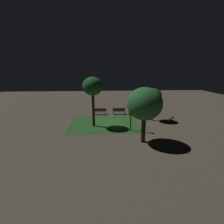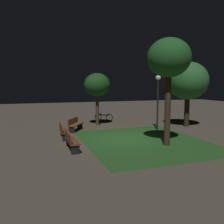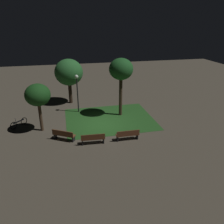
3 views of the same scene
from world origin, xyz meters
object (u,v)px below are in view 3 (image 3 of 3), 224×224
bench_back_row (128,135)px  tree_left_canopy (69,73)px  bicycle (19,123)px  tree_near_wall (38,95)px  bench_corner (93,138)px  tree_tall_center (121,70)px  lamp_post_path_center (77,87)px  bench_front_left (64,135)px

bench_back_row → tree_left_canopy: bearing=112.1°
tree_left_canopy → bicycle: tree_left_canopy is taller
tree_near_wall → bicycle: bearing=150.6°
bench_corner → bench_back_row: 2.71m
bicycle → tree_tall_center: bearing=3.7°
tree_near_wall → lamp_post_path_center: tree_near_wall is taller
tree_tall_center → lamp_post_path_center: tree_tall_center is taller
bench_back_row → tree_near_wall: bearing=154.3°
bicycle → tree_left_canopy: bearing=47.5°
bench_corner → lamp_post_path_center: bearing=94.7°
bench_corner → tree_tall_center: size_ratio=0.33×
bench_front_left → tree_tall_center: 7.85m
bench_front_left → bench_corner: bearing=-26.7°
tree_tall_center → bicycle: bearing=-176.3°
lamp_post_path_center → bicycle: 6.30m
tree_near_wall → tree_left_canopy: bearing=66.6°
bench_corner → bench_back_row: size_ratio=1.01×
bench_front_left → tree_near_wall: bearing=129.9°
bench_corner → bench_front_left: 2.40m
tree_near_wall → lamp_post_path_center: size_ratio=1.06×
bench_corner → tree_near_wall: (-3.90, 3.18, 2.65)m
bench_back_row → tree_left_canopy: (-3.87, 9.52, 2.97)m
tree_left_canopy → bench_corner: bearing=-83.0°
bench_corner → bench_back_row: same height
lamp_post_path_center → bicycle: size_ratio=2.89×
tree_tall_center → bench_front_left: bearing=-145.2°
tree_near_wall → lamp_post_path_center: (3.36, 3.44, -0.46)m
bicycle → tree_near_wall: bearing=-29.4°
tree_tall_center → bench_back_row: bearing=-98.2°
bench_back_row → tree_left_canopy: 10.69m
bench_corner → bench_front_left: size_ratio=1.02×
tree_near_wall → bench_front_left: bearing=-50.1°
tree_tall_center → tree_near_wall: bearing=-166.5°
tree_near_wall → lamp_post_path_center: bearing=45.6°
bench_back_row → tree_tall_center: bearing=81.8°
lamp_post_path_center → bench_front_left: bearing=-106.1°
tree_left_canopy → bench_back_row: bearing=-67.9°
tree_near_wall → tree_tall_center: 7.64m
tree_tall_center → bench_corner: bearing=-124.7°
bench_back_row → tree_left_canopy: tree_left_canopy is taller
bench_back_row → lamp_post_path_center: (-3.25, 6.62, 2.18)m
tree_near_wall → tree_tall_center: tree_tall_center is taller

